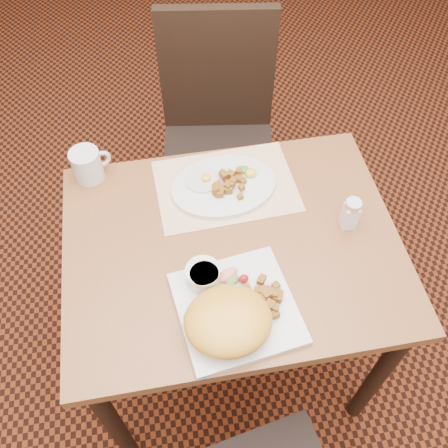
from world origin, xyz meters
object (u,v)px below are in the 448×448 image
at_px(plate_oval, 224,186).
at_px(salt_shaker, 350,214).
at_px(table, 232,265).
at_px(chair_far, 218,130).
at_px(coffee_mug, 88,165).
at_px(plate_square, 237,308).

bearing_deg(plate_oval, salt_shaker, -31.12).
bearing_deg(table, salt_shaker, 0.80).
distance_m(chair_far, salt_shaker, 0.75).
height_order(chair_far, salt_shaker, chair_far).
height_order(table, chair_far, chair_far).
relative_size(table, coffee_mug, 7.84).
distance_m(plate_square, coffee_mug, 0.61).
relative_size(chair_far, plate_square, 3.46).
xyz_separation_m(table, chair_far, (0.07, 0.66, -0.10)).
height_order(chair_far, plate_oval, chair_far).
distance_m(plate_square, plate_oval, 0.39).
distance_m(chair_far, plate_oval, 0.52).
bearing_deg(salt_shaker, coffee_mug, 156.09).
relative_size(salt_shaker, coffee_mug, 0.87).
bearing_deg(coffee_mug, table, -40.08).
relative_size(plate_square, salt_shaker, 2.80).
bearing_deg(table, plate_square, -97.93).
xyz_separation_m(chair_far, coffee_mug, (-0.44, -0.35, 0.26)).
bearing_deg(salt_shaker, plate_square, -150.28).
relative_size(table, plate_oval, 2.96).
bearing_deg(plate_oval, coffee_mug, 162.70).
distance_m(table, plate_oval, 0.23).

